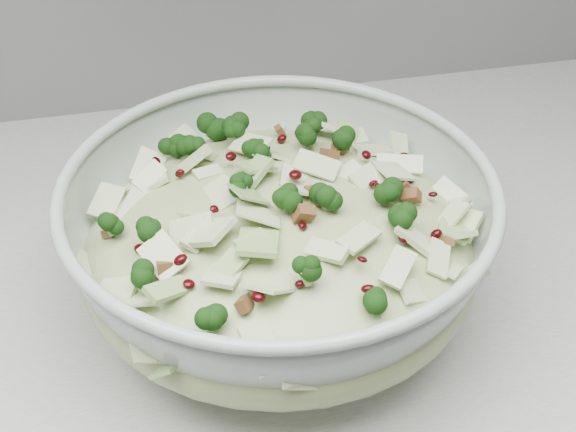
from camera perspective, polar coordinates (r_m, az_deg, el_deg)
The scene contains 2 objects.
mixing_bowl at distance 0.64m, azimuth -0.65°, elevation -2.22°, with size 0.44×0.44×0.14m.
salad at distance 0.63m, azimuth -0.66°, elevation -0.68°, with size 0.43×0.43×0.14m.
Camera 1 is at (-0.74, 1.13, 1.38)m, focal length 50.00 mm.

